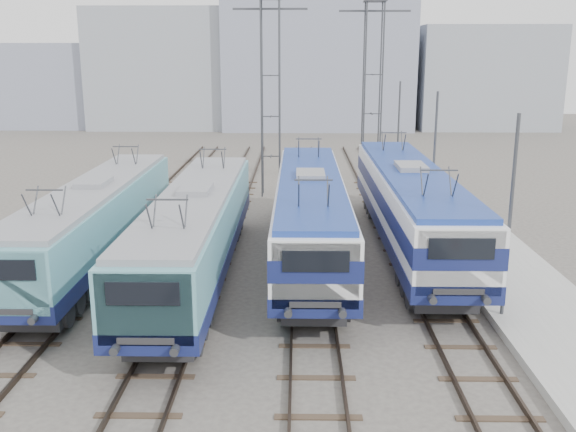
# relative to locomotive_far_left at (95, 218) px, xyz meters

# --- Properties ---
(ground) EXTENTS (160.00, 160.00, 0.00)m
(ground) POSITION_rel_locomotive_far_left_xyz_m (6.75, -7.51, -2.15)
(ground) COLOR #514C47
(platform) EXTENTS (4.00, 70.00, 0.30)m
(platform) POSITION_rel_locomotive_far_left_xyz_m (16.95, 0.49, -2.00)
(platform) COLOR #9E9E99
(platform) RESTS_ON ground
(locomotive_far_left) EXTENTS (2.72, 17.19, 3.24)m
(locomotive_far_left) POSITION_rel_locomotive_far_left_xyz_m (0.00, 0.00, 0.00)
(locomotive_far_left) COLOR #141C51
(locomotive_far_left) RESTS_ON ground
(locomotive_center_left) EXTENTS (2.80, 17.65, 3.32)m
(locomotive_center_left) POSITION_rel_locomotive_far_left_xyz_m (4.50, -1.75, 0.05)
(locomotive_center_left) COLOR #141C51
(locomotive_center_left) RESTS_ON ground
(locomotive_center_right) EXTENTS (2.87, 18.15, 3.41)m
(locomotive_center_right) POSITION_rel_locomotive_far_left_xyz_m (9.00, 1.02, 0.17)
(locomotive_center_right) COLOR #141C51
(locomotive_center_right) RESTS_ON ground
(locomotive_far_right) EXTENTS (2.96, 18.75, 3.52)m
(locomotive_far_right) POSITION_rel_locomotive_far_left_xyz_m (13.50, 2.34, 0.24)
(locomotive_far_right) COLOR #141C51
(locomotive_far_right) RESTS_ON ground
(catenary_tower_west) EXTENTS (4.50, 1.20, 12.00)m
(catenary_tower_west) POSITION_rel_locomotive_far_left_xyz_m (6.75, 14.49, 4.49)
(catenary_tower_west) COLOR #3F4247
(catenary_tower_west) RESTS_ON ground
(catenary_tower_east) EXTENTS (4.50, 1.20, 12.00)m
(catenary_tower_east) POSITION_rel_locomotive_far_left_xyz_m (13.25, 16.49, 4.49)
(catenary_tower_east) COLOR #3F4247
(catenary_tower_east) RESTS_ON ground
(mast_front) EXTENTS (0.12, 0.12, 7.00)m
(mast_front) POSITION_rel_locomotive_far_left_xyz_m (15.35, -5.51, 1.35)
(mast_front) COLOR #3F4247
(mast_front) RESTS_ON ground
(mast_mid) EXTENTS (0.12, 0.12, 7.00)m
(mast_mid) POSITION_rel_locomotive_far_left_xyz_m (15.35, 6.49, 1.35)
(mast_mid) COLOR #3F4247
(mast_mid) RESTS_ON ground
(mast_rear) EXTENTS (0.12, 0.12, 7.00)m
(mast_rear) POSITION_rel_locomotive_far_left_xyz_m (15.35, 18.49, 1.35)
(mast_rear) COLOR #3F4247
(mast_rear) RESTS_ON ground
(building_west) EXTENTS (18.00, 12.00, 14.00)m
(building_west) POSITION_rel_locomotive_far_left_xyz_m (-7.25, 54.49, 4.85)
(building_west) COLOR #9097A2
(building_west) RESTS_ON ground
(building_center) EXTENTS (22.00, 14.00, 18.00)m
(building_center) POSITION_rel_locomotive_far_left_xyz_m (10.75, 54.49, 6.85)
(building_center) COLOR #878EA3
(building_center) RESTS_ON ground
(building_east) EXTENTS (16.00, 12.00, 12.00)m
(building_east) POSITION_rel_locomotive_far_left_xyz_m (30.75, 54.49, 3.85)
(building_east) COLOR #9097A2
(building_east) RESTS_ON ground
(building_far_west) EXTENTS (14.00, 10.00, 10.00)m
(building_far_west) POSITION_rel_locomotive_far_left_xyz_m (-23.25, 54.49, 2.85)
(building_far_west) COLOR #878EA3
(building_far_west) RESTS_ON ground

